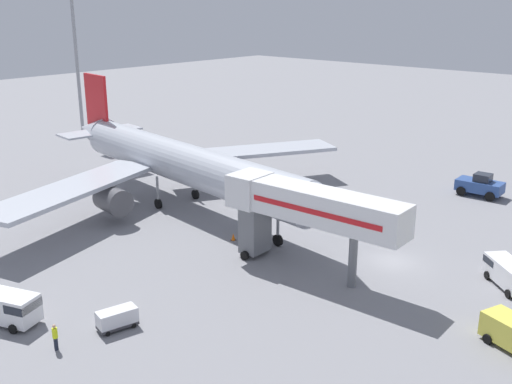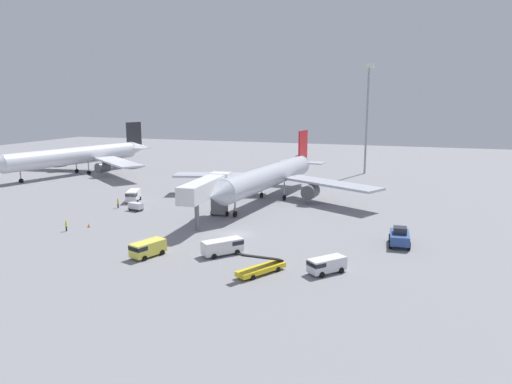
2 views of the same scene
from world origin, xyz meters
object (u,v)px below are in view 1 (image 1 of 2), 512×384
(pushback_tug, at_px, (480,185))
(apron_light_mast, at_px, (73,14))
(service_van_near_center, at_px, (509,273))
(service_van_mid_center, at_px, (6,306))
(baggage_cart_far_right, at_px, (117,318))
(jet_bridge, at_px, (302,207))
(safety_cone_bravo, at_px, (233,237))
(ground_crew_worker_foreground, at_px, (55,336))
(airplane_at_gate, at_px, (179,163))

(pushback_tug, xyz_separation_m, apron_light_mast, (-11.53, 64.95, 18.55))
(pushback_tug, relative_size, service_van_near_center, 0.99)
(service_van_mid_center, distance_m, baggage_cart_far_right, 8.01)
(jet_bridge, bearing_deg, apron_light_mast, 73.23)
(pushback_tug, xyz_separation_m, safety_cone_bravo, (-29.25, 11.83, -0.93))
(service_van_mid_center, height_order, baggage_cart_far_right, service_van_mid_center)
(ground_crew_worker_foreground, relative_size, apron_light_mast, 0.06)
(airplane_at_gate, distance_m, service_van_near_center, 35.32)
(jet_bridge, height_order, safety_cone_bravo, jet_bridge)
(airplane_at_gate, bearing_deg, jet_bridge, -102.44)
(airplane_at_gate, bearing_deg, ground_crew_worker_foreground, -146.89)
(service_van_mid_center, xyz_separation_m, baggage_cart_far_right, (4.71, -6.46, -0.48))
(baggage_cart_far_right, bearing_deg, ground_crew_worker_foreground, 170.21)
(service_van_near_center, height_order, apron_light_mast, apron_light_mast)
(apron_light_mast, bearing_deg, service_van_mid_center, -127.27)
(jet_bridge, height_order, ground_crew_worker_foreground, jet_bridge)
(jet_bridge, relative_size, service_van_mid_center, 3.06)
(pushback_tug, distance_m, service_van_near_center, 24.43)
(pushback_tug, bearing_deg, jet_bridge, 174.36)
(service_van_mid_center, bearing_deg, apron_light_mast, 52.73)
(jet_bridge, relative_size, safety_cone_bravo, 23.54)
(baggage_cart_far_right, xyz_separation_m, safety_cone_bravo, (17.15, 5.35, -0.46))
(jet_bridge, xyz_separation_m, ground_crew_worker_foreground, (-20.50, 4.23, -4.61))
(ground_crew_worker_foreground, bearing_deg, pushback_tug, -8.10)
(safety_cone_bravo, bearing_deg, jet_bridge, -96.08)
(pushback_tug, height_order, safety_cone_bravo, pushback_tug)
(safety_cone_bravo, bearing_deg, airplane_at_gate, 72.94)
(pushback_tug, relative_size, safety_cone_bravo, 7.60)
(airplane_at_gate, relative_size, service_van_near_center, 8.95)
(service_van_mid_center, relative_size, safety_cone_bravo, 7.69)
(service_van_near_center, relative_size, ground_crew_worker_foreground, 2.88)
(airplane_at_gate, height_order, jet_bridge, airplane_at_gate)
(apron_light_mast, bearing_deg, service_van_near_center, -97.55)
(pushback_tug, relative_size, service_van_mid_center, 0.99)
(safety_cone_bravo, height_order, apron_light_mast, apron_light_mast)
(service_van_mid_center, xyz_separation_m, apron_light_mast, (39.59, 52.02, 18.53))
(baggage_cart_far_right, distance_m, safety_cone_bravo, 17.97)
(safety_cone_bravo, bearing_deg, baggage_cart_far_right, -162.66)
(service_van_near_center, bearing_deg, safety_cone_bravo, 108.20)
(pushback_tug, xyz_separation_m, baggage_cart_far_right, (-46.40, 6.47, -0.47))
(apron_light_mast, bearing_deg, ground_crew_worker_foreground, -124.16)
(jet_bridge, distance_m, pushback_tug, 30.65)
(service_van_near_center, distance_m, ground_crew_worker_foreground, 34.49)
(airplane_at_gate, xyz_separation_m, ground_crew_worker_foreground, (-25.04, -16.33, -3.90))
(safety_cone_bravo, bearing_deg, service_van_near_center, -71.80)
(baggage_cart_far_right, relative_size, apron_light_mast, 0.10)
(service_van_near_center, bearing_deg, ground_crew_worker_foreground, 147.44)
(apron_light_mast, bearing_deg, airplane_at_gate, -108.85)
(airplane_at_gate, height_order, service_van_near_center, airplane_at_gate)
(airplane_at_gate, relative_size, safety_cone_bravo, 68.45)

